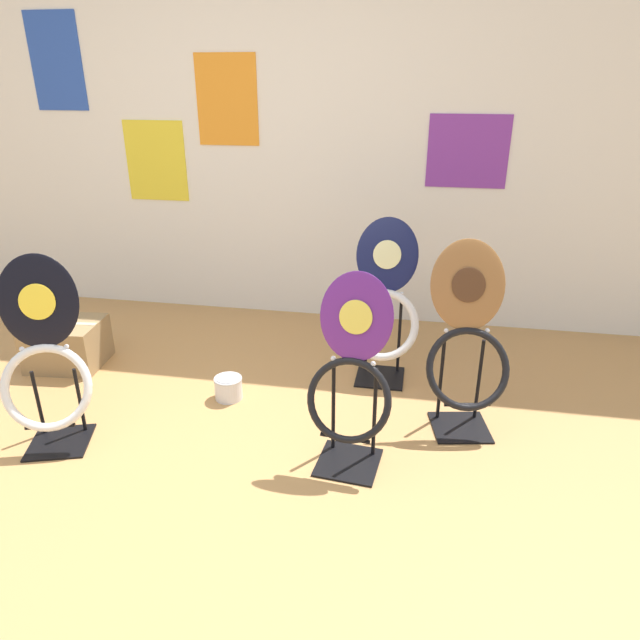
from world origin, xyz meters
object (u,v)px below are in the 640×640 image
toilet_seat_display_jazz_black (45,366)px  toilet_seat_display_navy_moon (383,309)px  paint_can (228,387)px  toilet_seat_display_purple_note (351,382)px  toilet_seat_display_woodgrain (467,343)px  storage_box (67,344)px

toilet_seat_display_jazz_black → toilet_seat_display_navy_moon: bearing=32.5°
toilet_seat_display_navy_moon → paint_can: toilet_seat_display_navy_moon is taller
toilet_seat_display_purple_note → toilet_seat_display_jazz_black: 1.43m
toilet_seat_display_purple_note → toilet_seat_display_jazz_black: bearing=-176.1°
toilet_seat_display_woodgrain → toilet_seat_display_purple_note: (-0.51, -0.41, -0.04)m
toilet_seat_display_purple_note → toilet_seat_display_navy_moon: 0.86m
toilet_seat_display_jazz_black → paint_can: size_ratio=5.93×
toilet_seat_display_navy_moon → paint_can: size_ratio=5.88×
toilet_seat_display_navy_moon → storage_box: (-1.92, -0.20, -0.29)m
toilet_seat_display_jazz_black → paint_can: (0.68, 0.54, -0.35)m
toilet_seat_display_navy_moon → storage_box: 1.95m
toilet_seat_display_navy_moon → toilet_seat_display_purple_note: bearing=-95.0°
toilet_seat_display_purple_note → toilet_seat_display_jazz_black: size_ratio=0.97×
toilet_seat_display_navy_moon → toilet_seat_display_jazz_black: (-1.50, -0.95, -0.01)m
paint_can → toilet_seat_display_jazz_black: bearing=-141.7°
toilet_seat_display_purple_note → storage_box: bearing=160.4°
toilet_seat_display_navy_moon → toilet_seat_display_jazz_black: toilet_seat_display_jazz_black is taller
toilet_seat_display_purple_note → toilet_seat_display_navy_moon: bearing=85.0°
toilet_seat_display_woodgrain → toilet_seat_display_jazz_black: 2.00m
toilet_seat_display_woodgrain → paint_can: bearing=178.4°
toilet_seat_display_woodgrain → toilet_seat_display_navy_moon: bearing=134.5°
toilet_seat_display_woodgrain → toilet_seat_display_jazz_black: toilet_seat_display_woodgrain is taller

